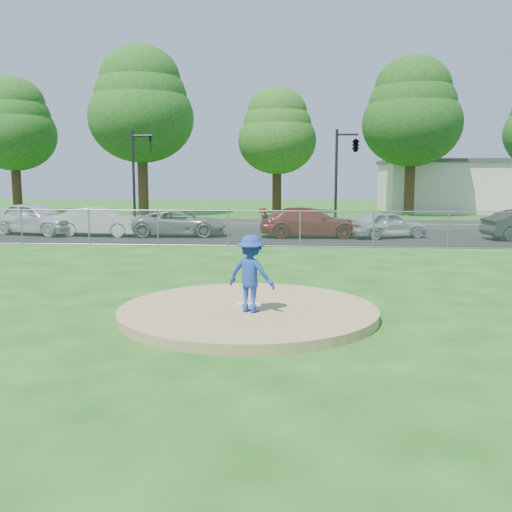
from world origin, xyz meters
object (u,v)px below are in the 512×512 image
(traffic_signal_left, at_px, (137,169))
(parked_car_silver, at_px, (36,218))
(tree_center, at_px, (277,131))
(tree_right, at_px, (412,111))
(parked_car_white, at_px, (100,222))
(parked_car_gray, at_px, (179,223))
(traffic_signal_center, at_px, (354,147))
(tree_left, at_px, (141,104))
(pitcher, at_px, (251,274))
(commercial_building, at_px, (481,186))
(parked_car_pearl, at_px, (387,224))
(parked_car_darkred, at_px, (310,222))
(traffic_cone, at_px, (138,230))
(tree_far_left, at_px, (13,124))

(traffic_signal_left, bearing_deg, parked_car_silver, -120.22)
(tree_center, bearing_deg, tree_right, -11.31)
(parked_car_white, bearing_deg, parked_car_gray, -83.03)
(tree_right, xyz_separation_m, traffic_signal_center, (-5.03, -10.00, -3.04))
(tree_left, relative_size, parked_car_white, 2.96)
(tree_left, relative_size, pitcher, 8.04)
(commercial_building, distance_m, parked_car_pearl, 24.70)
(parked_car_white, relative_size, parked_car_darkred, 0.87)
(traffic_signal_left, bearing_deg, parked_car_darkred, -30.94)
(tree_right, relative_size, parked_car_gray, 2.53)
(parked_car_gray, bearing_deg, traffic_cone, 99.01)
(tree_left, distance_m, traffic_signal_center, 17.84)
(traffic_signal_center, xyz_separation_m, pitcher, (-3.87, -22.41, -3.63))
(commercial_building, bearing_deg, pitcher, -112.49)
(tree_right, bearing_deg, parked_car_silver, -143.02)
(traffic_signal_left, relative_size, traffic_cone, 8.58)
(parked_car_silver, relative_size, parked_car_darkred, 0.98)
(tree_right, bearing_deg, parked_car_pearl, -103.52)
(tree_center, bearing_deg, traffic_signal_left, -122.90)
(traffic_signal_center, bearing_deg, traffic_signal_left, 180.00)
(tree_left, xyz_separation_m, tree_right, (20.00, 1.00, -0.59))
(traffic_cone, xyz_separation_m, parked_car_pearl, (11.97, 0.46, 0.32))
(tree_right, distance_m, traffic_cone, 24.08)
(tree_left, height_order, tree_center, tree_left)
(traffic_signal_center, distance_m, parked_car_darkred, 7.68)
(parked_car_gray, bearing_deg, tree_left, 18.41)
(parked_car_darkred, bearing_deg, parked_car_white, 88.55)
(tree_far_left, xyz_separation_m, tree_right, (31.00, -1.00, 0.59))
(tree_far_left, bearing_deg, tree_left, -10.30)
(tree_left, height_order, parked_car_darkred, tree_left)
(traffic_signal_center, xyz_separation_m, parked_car_white, (-12.83, -6.38, -3.90))
(pitcher, relative_size, parked_car_darkred, 0.32)
(commercial_building, xyz_separation_m, traffic_signal_left, (-24.76, -16.00, 1.20))
(tree_right, xyz_separation_m, parked_car_pearl, (-3.88, -16.13, -7.00))
(pitcher, bearing_deg, parked_car_white, -37.80)
(traffic_cone, distance_m, parked_car_silver, 5.46)
(tree_far_left, distance_m, parked_car_darkred, 29.72)
(commercial_building, bearing_deg, traffic_signal_left, -147.13)
(tree_left, xyz_separation_m, traffic_cone, (4.15, -15.58, -7.90))
(traffic_signal_left, xyz_separation_m, parked_car_gray, (3.85, -6.16, -2.71))
(parked_car_gray, relative_size, parked_car_pearl, 1.21)
(parked_car_silver, bearing_deg, parked_car_gray, -73.46)
(tree_center, relative_size, traffic_cone, 15.09)
(parked_car_white, xyz_separation_m, parked_car_pearl, (13.98, 0.25, -0.05))
(tree_left, xyz_separation_m, traffic_signal_center, (14.97, -9.00, -3.63))
(traffic_signal_center, bearing_deg, parked_car_pearl, -79.35)
(tree_center, distance_m, pitcher, 34.86)
(parked_car_silver, xyz_separation_m, parked_car_gray, (7.35, -0.14, -0.18))
(tree_right, distance_m, traffic_signal_center, 11.60)
(commercial_building, bearing_deg, parked_car_gray, -133.35)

